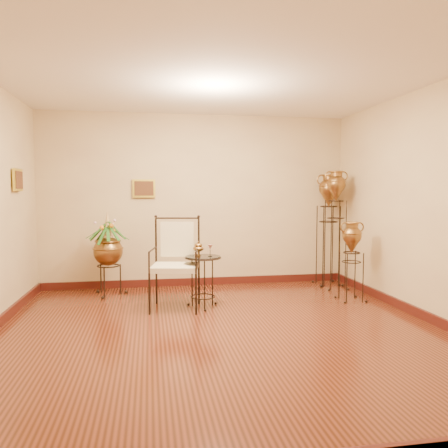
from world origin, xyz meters
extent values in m
plane|color=maroon|center=(0.00, 0.00, 0.00)|extent=(5.00, 5.00, 0.00)
cube|color=#41130F|center=(0.00, 2.48, 0.06)|extent=(5.00, 0.04, 0.12)
cube|color=#41130F|center=(2.48, 0.00, 0.06)|extent=(0.04, 5.00, 0.12)
cube|color=yellow|center=(-0.85, 2.46, 1.60)|extent=(0.36, 0.03, 0.29)
cube|color=yellow|center=(-2.46, 1.45, 1.70)|extent=(0.03, 0.36, 0.29)
cube|color=beige|center=(-0.44, 1.06, 0.55)|extent=(0.68, 0.64, 0.07)
cube|color=beige|center=(-0.44, 1.06, 0.90)|extent=(0.45, 0.11, 0.47)
cylinder|color=black|center=(-0.07, 1.09, 0.68)|extent=(0.47, 0.47, 0.02)
camera|label=1|loc=(-0.77, -4.65, 1.54)|focal=35.00mm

